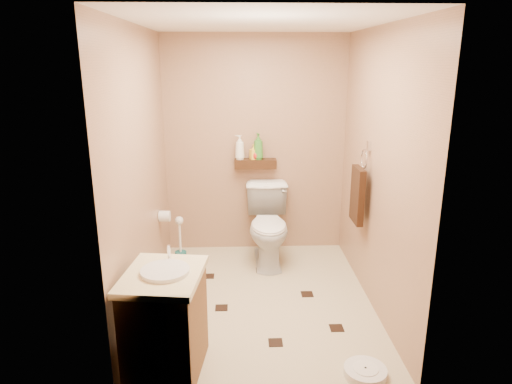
{
  "coord_description": "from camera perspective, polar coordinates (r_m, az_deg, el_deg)",
  "views": [
    {
      "loc": [
        -0.18,
        -3.74,
        2.12
      ],
      "look_at": [
        -0.03,
        0.25,
        0.96
      ],
      "focal_mm": 32.0,
      "sensor_mm": 36.0,
      "label": 1
    }
  ],
  "objects": [
    {
      "name": "bottle_b",
      "position": [
        5.01,
        -0.3,
        5.04
      ],
      "size": [
        0.1,
        0.1,
        0.16
      ],
      "primitive_type": "imported",
      "rotation": [
        0.0,
        0.0,
        3.51
      ],
      "color": "yellow",
      "rests_on": "wall_shelf"
    },
    {
      "name": "toilet_paper",
      "position": [
        4.71,
        -11.36,
        -2.97
      ],
      "size": [
        0.12,
        0.11,
        0.12
      ],
      "color": "white",
      "rests_on": "wall_left"
    },
    {
      "name": "wall_shelf",
      "position": [
        5.04,
        -0.08,
        3.56
      ],
      "size": [
        0.46,
        0.14,
        0.1
      ],
      "primitive_type": "cube",
      "color": "#3C2210",
      "rests_on": "wall_back"
    },
    {
      "name": "toilet",
      "position": [
        4.89,
        1.59,
        -4.26
      ],
      "size": [
        0.47,
        0.81,
        0.82
      ],
      "primitive_type": "imported",
      "rotation": [
        0.0,
        0.0,
        0.01
      ],
      "color": "white",
      "rests_on": "ground"
    },
    {
      "name": "wall_right",
      "position": [
        4.03,
        14.92,
        2.43
      ],
      "size": [
        0.04,
        2.5,
        2.4
      ],
      "primitive_type": "cube",
      "color": "#A4775D",
      "rests_on": "ground"
    },
    {
      "name": "floor_accents",
      "position": [
        4.29,
        1.29,
        -13.38
      ],
      "size": [
        1.22,
        1.39,
        0.01
      ],
      "color": "black",
      "rests_on": "ground"
    },
    {
      "name": "bathroom_scale",
      "position": [
        3.5,
        13.5,
        -20.99
      ],
      "size": [
        0.39,
        0.39,
        0.06
      ],
      "rotation": [
        0.0,
        0.0,
        -0.39
      ],
      "color": "white",
      "rests_on": "ground"
    },
    {
      "name": "bottle_d",
      "position": [
        5.0,
        0.28,
        5.73
      ],
      "size": [
        0.15,
        0.15,
        0.29
      ],
      "primitive_type": "imported",
      "rotation": [
        0.0,
        0.0,
        3.54
      ],
      "color": "#39832B",
      "rests_on": "wall_shelf"
    },
    {
      "name": "vanity",
      "position": [
        3.33,
        -11.24,
        -15.53
      ],
      "size": [
        0.58,
        0.67,
        0.87
      ],
      "rotation": [
        0.0,
        0.0,
        -0.12
      ],
      "color": "brown",
      "rests_on": "ground"
    },
    {
      "name": "bottle_a",
      "position": [
        5.0,
        -2.04,
        5.61
      ],
      "size": [
        0.11,
        0.11,
        0.27
      ],
      "primitive_type": "imported",
      "rotation": [
        0.0,
        0.0,
        4.68
      ],
      "color": "white",
      "rests_on": "wall_shelf"
    },
    {
      "name": "towel_ring",
      "position": [
        4.3,
        12.63,
        -0.06
      ],
      "size": [
        0.12,
        0.3,
        0.76
      ],
      "color": "silver",
      "rests_on": "wall_right"
    },
    {
      "name": "wall_left",
      "position": [
        3.94,
        -14.13,
        2.18
      ],
      "size": [
        0.04,
        2.5,
        2.4
      ],
      "primitive_type": "cube",
      "color": "#A4775D",
      "rests_on": "ground"
    },
    {
      "name": "ceiling",
      "position": [
        3.76,
        0.62,
        20.45
      ],
      "size": [
        2.0,
        2.5,
        0.02
      ],
      "primitive_type": "cube",
      "color": "white",
      "rests_on": "wall_back"
    },
    {
      "name": "wall_front",
      "position": [
        2.66,
        1.85,
        -4.03
      ],
      "size": [
        2.0,
        0.04,
        2.4
      ],
      "primitive_type": "cube",
      "color": "#A4775D",
      "rests_on": "ground"
    },
    {
      "name": "toilet_brush",
      "position": [
        5.0,
        -9.43,
        -6.8
      ],
      "size": [
        0.12,
        0.12,
        0.53
      ],
      "color": "#175B5C",
      "rests_on": "ground"
    },
    {
      "name": "bottle_c",
      "position": [
        5.01,
        -0.02,
        4.87
      ],
      "size": [
        0.12,
        0.12,
        0.13
      ],
      "primitive_type": "imported",
      "rotation": [
        0.0,
        0.0,
        1.37
      ],
      "color": "red",
      "rests_on": "wall_shelf"
    },
    {
      "name": "wall_back",
      "position": [
        5.08,
        -0.11,
        5.74
      ],
      "size": [
        2.0,
        0.04,
        2.4
      ],
      "primitive_type": "cube",
      "color": "#A4775D",
      "rests_on": "ground"
    },
    {
      "name": "ground",
      "position": [
        4.31,
        0.52,
        -13.32
      ],
      "size": [
        2.5,
        2.5,
        0.0
      ],
      "primitive_type": "plane",
      "color": "#C7AF91",
      "rests_on": "ground"
    }
  ]
}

